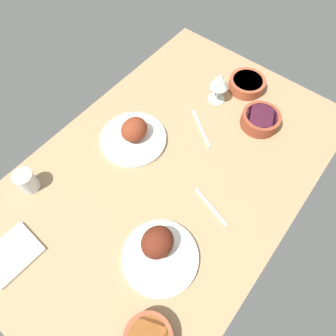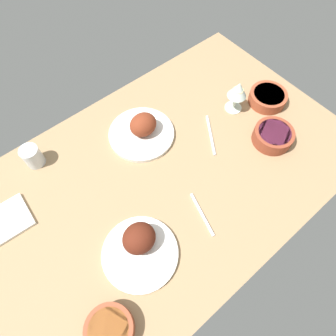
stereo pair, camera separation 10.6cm
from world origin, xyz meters
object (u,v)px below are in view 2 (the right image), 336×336
at_px(plate_far_side, 140,246).
at_px(bowl_cream, 268,97).
at_px(spoon_loose, 211,135).
at_px(plate_near_viewer, 142,130).
at_px(fork_loose, 202,214).
at_px(wine_glass, 238,91).
at_px(water_tumbler, 32,156).
at_px(bowl_soup, 110,329).
at_px(bowl_onions, 273,136).
at_px(folded_napkin, 5,222).

relative_size(plate_far_side, bowl_cream, 1.58).
height_order(plate_far_side, spoon_loose, plate_far_side).
bearing_deg(plate_far_side, plate_near_viewer, -128.09).
bearing_deg(fork_loose, bowl_cream, 124.97).
xyz_separation_m(plate_far_side, bowl_cream, (-0.79, -0.16, -0.01)).
relative_size(wine_glass, fork_loose, 0.85).
height_order(plate_far_side, water_tumbler, plate_far_side).
distance_m(bowl_cream, bowl_soup, 1.03).
relative_size(bowl_cream, fork_loose, 0.93).
relative_size(bowl_onions, bowl_soup, 1.11).
xyz_separation_m(water_tumbler, fork_loose, (-0.34, 0.55, -0.04)).
relative_size(water_tumbler, fork_loose, 0.50).
distance_m(plate_near_viewer, bowl_cream, 0.54).
distance_m(bowl_cream, fork_loose, 0.59).
height_order(plate_far_side, wine_glass, wine_glass).
bearing_deg(plate_near_viewer, wine_glass, 160.28).
bearing_deg(bowl_onions, bowl_cream, -133.66).
distance_m(bowl_onions, water_tumbler, 0.90).
relative_size(bowl_cream, spoon_loose, 0.82).
relative_size(plate_near_viewer, bowl_soup, 1.90).
distance_m(water_tumbler, spoon_loose, 0.67).
relative_size(wine_glass, water_tumbler, 1.70).
bearing_deg(plate_near_viewer, plate_far_side, 51.91).
xyz_separation_m(plate_near_viewer, bowl_cream, (-0.51, 0.20, -0.00)).
relative_size(plate_far_side, bowl_onions, 1.60).
bearing_deg(bowl_onions, bowl_soup, 9.52).
bearing_deg(water_tumbler, fork_loose, 121.51).
xyz_separation_m(wine_glass, spoon_loose, (0.17, 0.04, -0.10)).
bearing_deg(bowl_cream, plate_far_side, 11.33).
height_order(plate_far_side, bowl_soup, plate_far_side).
distance_m(bowl_cream, wine_glass, 0.17).
bearing_deg(folded_napkin, fork_loose, 142.78).
distance_m(bowl_soup, fork_loose, 0.44).
height_order(bowl_onions, fork_loose, bowl_onions).
bearing_deg(plate_far_side, bowl_onions, -178.88).
bearing_deg(wine_glass, bowl_soup, 22.37).
bearing_deg(fork_loose, spoon_loose, 146.61).
relative_size(bowl_onions, folded_napkin, 0.93).
bearing_deg(folded_napkin, bowl_cream, 169.46).
bearing_deg(folded_napkin, plate_near_viewer, 179.60).
xyz_separation_m(bowl_soup, folded_napkin, (0.10, -0.49, -0.02)).
bearing_deg(wine_glass, plate_far_side, 18.75).
bearing_deg(bowl_onions, spoon_loose, -45.07).
bearing_deg(bowl_cream, fork_loose, 19.66).
bearing_deg(fork_loose, plate_far_side, -84.83).
distance_m(bowl_soup, folded_napkin, 0.50).
bearing_deg(plate_near_viewer, bowl_soup, 45.35).
height_order(wine_glass, spoon_loose, wine_glass).
height_order(water_tumbler, folded_napkin, water_tumbler).
xyz_separation_m(plate_far_side, bowl_soup, (0.20, 0.13, -0.00)).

